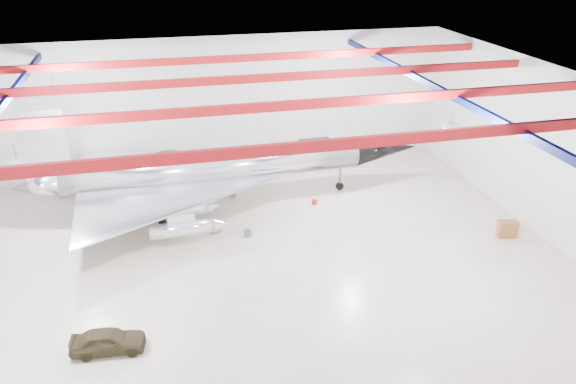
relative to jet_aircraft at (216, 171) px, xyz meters
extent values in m
plane|color=#BAB094|center=(0.35, -7.63, -2.67)|extent=(40.00, 40.00, 0.00)
plane|color=silver|center=(0.35, 7.37, 2.83)|extent=(40.00, 0.00, 40.00)
plane|color=silver|center=(20.35, -7.63, 2.83)|extent=(0.00, 30.00, 30.00)
plane|color=#0A0F38|center=(0.35, -7.63, 8.33)|extent=(40.00, 40.00, 0.00)
cube|color=maroon|center=(0.35, -16.63, 7.73)|extent=(39.50, 0.25, 0.50)
cube|color=maroon|center=(0.35, -10.63, 7.73)|extent=(39.50, 0.25, 0.50)
cube|color=maroon|center=(0.35, -4.63, 7.73)|extent=(39.50, 0.25, 0.50)
cube|color=maroon|center=(0.35, 1.37, 7.73)|extent=(39.50, 0.25, 0.50)
cube|color=#0C144B|center=(12.35, -7.63, 7.43)|extent=(0.25, 29.50, 0.40)
cube|color=silver|center=(-9.65, -13.63, 7.03)|extent=(0.55, 0.55, 0.25)
cube|color=silver|center=(10.35, -13.63, 7.03)|extent=(0.55, 0.55, 0.25)
cube|color=silver|center=(-9.65, -1.63, 7.03)|extent=(0.55, 0.55, 0.25)
cube|color=silver|center=(10.35, -1.63, 7.03)|extent=(0.55, 0.55, 0.25)
cylinder|color=silver|center=(0.06, 0.00, 0.31)|extent=(21.34, 2.88, 2.13)
cone|color=black|center=(13.35, 0.47, 0.31)|extent=(5.39, 2.31, 2.13)
cone|color=silver|center=(-12.17, -0.43, 0.31)|extent=(3.26, 2.24, 2.13)
cube|color=silver|center=(-11.11, -0.39, 3.08)|extent=(2.98, 0.23, 4.79)
cube|color=black|center=(7.50, 0.26, 1.43)|extent=(2.37, 0.93, 0.53)
cylinder|color=silver|center=(-2.92, -5.96, -1.18)|extent=(4.07, 1.10, 0.96)
cylinder|color=silver|center=(-3.02, -3.30, -1.18)|extent=(4.07, 1.10, 0.96)
cylinder|color=silver|center=(-3.24, 3.08, -1.18)|extent=(4.07, 1.10, 0.96)
cylinder|color=silver|center=(-3.34, 5.74, -1.18)|extent=(4.07, 1.10, 0.96)
cylinder|color=#59595B|center=(9.63, 0.34, -1.71)|extent=(0.19, 0.19, 1.92)
cylinder|color=black|center=(9.63, 0.34, -2.37)|extent=(0.60, 0.25, 0.60)
cylinder|color=#59595B|center=(-4.10, -2.81, -1.71)|extent=(0.19, 0.19, 1.92)
cylinder|color=black|center=(-4.10, -2.81, -2.37)|extent=(0.60, 0.25, 0.60)
cylinder|color=#59595B|center=(-4.29, 2.51, -1.71)|extent=(0.19, 0.19, 1.92)
cylinder|color=black|center=(-4.29, 2.51, -2.37)|extent=(0.60, 0.25, 0.60)
imported|color=#322C19|center=(-7.14, -14.70, -2.06)|extent=(3.67, 1.75, 1.21)
cube|color=brown|center=(18.02, -9.38, -2.10)|extent=(1.35, 0.88, 1.14)
cube|color=olive|center=(-3.24, -1.95, -2.51)|extent=(0.48, 0.39, 0.33)
cube|color=#A52810|center=(-2.84, 1.16, -2.51)|extent=(0.56, 0.50, 0.32)
cylinder|color=#59595B|center=(1.34, -5.24, -2.44)|extent=(0.51, 0.51, 0.46)
cube|color=olive|center=(1.26, 1.24, -2.48)|extent=(0.55, 0.45, 0.37)
cube|color=#59595B|center=(-3.90, 1.26, -2.54)|extent=(0.46, 0.41, 0.27)
cylinder|color=#A52810|center=(7.00, -1.67, -2.49)|extent=(0.48, 0.48, 0.36)
cube|color=olive|center=(-0.69, -4.27, -2.48)|extent=(0.64, 0.57, 0.37)
camera|label=1|loc=(-3.80, -37.50, 15.84)|focal=35.00mm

